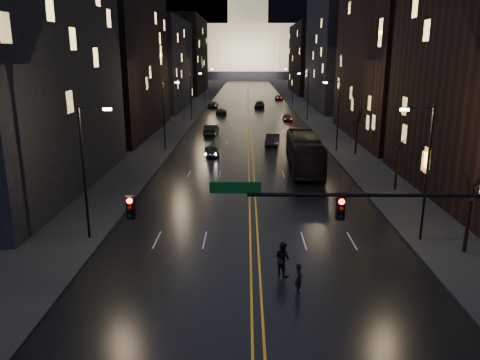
{
  "coord_description": "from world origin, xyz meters",
  "views": [
    {
      "loc": [
        -0.54,
        -19.05,
        11.91
      ],
      "look_at": [
        -0.98,
        12.92,
        3.4
      ],
      "focal_mm": 35.0,
      "sensor_mm": 36.0,
      "label": 1
    }
  ],
  "objects_px": {
    "traffic_signal": "(396,220)",
    "receding_car_a": "(272,140)",
    "pedestrian_a": "(299,278)",
    "oncoming_car_a": "(212,151)",
    "pedestrian_b": "(283,259)",
    "oncoming_car_b": "(211,130)",
    "bus": "(304,152)"
  },
  "relations": [
    {
      "from": "bus",
      "to": "pedestrian_b",
      "type": "height_order",
      "value": "bus"
    },
    {
      "from": "pedestrian_a",
      "to": "oncoming_car_a",
      "type": "bearing_deg",
      "value": 4.02
    },
    {
      "from": "pedestrian_b",
      "to": "pedestrian_a",
      "type": "bearing_deg",
      "value": 159.13
    },
    {
      "from": "oncoming_car_a",
      "to": "pedestrian_a",
      "type": "height_order",
      "value": "pedestrian_a"
    },
    {
      "from": "pedestrian_b",
      "to": "oncoming_car_a",
      "type": "bearing_deg",
      "value": -28.51
    },
    {
      "from": "pedestrian_a",
      "to": "pedestrian_b",
      "type": "relative_size",
      "value": 0.83
    },
    {
      "from": "bus",
      "to": "pedestrian_a",
      "type": "xyz_separation_m",
      "value": [
        -3.49,
        -27.45,
        -1.06
      ]
    },
    {
      "from": "pedestrian_b",
      "to": "bus",
      "type": "bearing_deg",
      "value": -48.95
    },
    {
      "from": "oncoming_car_b",
      "to": "oncoming_car_a",
      "type": "bearing_deg",
      "value": 99.11
    },
    {
      "from": "oncoming_car_a",
      "to": "pedestrian_a",
      "type": "bearing_deg",
      "value": 94.0
    },
    {
      "from": "receding_car_a",
      "to": "pedestrian_b",
      "type": "relative_size",
      "value": 2.52
    },
    {
      "from": "traffic_signal",
      "to": "pedestrian_a",
      "type": "height_order",
      "value": "traffic_signal"
    },
    {
      "from": "bus",
      "to": "receding_car_a",
      "type": "distance_m",
      "value": 13.78
    },
    {
      "from": "pedestrian_a",
      "to": "pedestrian_b",
      "type": "distance_m",
      "value": 2.17
    },
    {
      "from": "traffic_signal",
      "to": "pedestrian_b",
      "type": "xyz_separation_m",
      "value": [
        -4.4,
        5.0,
        -4.13
      ]
    },
    {
      "from": "oncoming_car_a",
      "to": "pedestrian_b",
      "type": "xyz_separation_m",
      "value": [
        6.25,
        -31.92,
        0.27
      ]
    },
    {
      "from": "oncoming_car_a",
      "to": "receding_car_a",
      "type": "xyz_separation_m",
      "value": [
        7.76,
        6.96,
        0.1
      ]
    },
    {
      "from": "receding_car_a",
      "to": "bus",
      "type": "bearing_deg",
      "value": -71.66
    },
    {
      "from": "oncoming_car_a",
      "to": "oncoming_car_b",
      "type": "relative_size",
      "value": 0.82
    },
    {
      "from": "traffic_signal",
      "to": "pedestrian_b",
      "type": "height_order",
      "value": "traffic_signal"
    },
    {
      "from": "oncoming_car_a",
      "to": "bus",
      "type": "bearing_deg",
      "value": 140.47
    },
    {
      "from": "bus",
      "to": "oncoming_car_a",
      "type": "relative_size",
      "value": 3.23
    },
    {
      "from": "bus",
      "to": "pedestrian_b",
      "type": "xyz_separation_m",
      "value": [
        -4.19,
        -25.41,
        -0.89
      ]
    },
    {
      "from": "traffic_signal",
      "to": "bus",
      "type": "bearing_deg",
      "value": 90.41
    },
    {
      "from": "oncoming_car_b",
      "to": "pedestrian_b",
      "type": "bearing_deg",
      "value": 103.65
    },
    {
      "from": "oncoming_car_b",
      "to": "receding_car_a",
      "type": "height_order",
      "value": "oncoming_car_b"
    },
    {
      "from": "traffic_signal",
      "to": "bus",
      "type": "distance_m",
      "value": 30.58
    },
    {
      "from": "traffic_signal",
      "to": "receding_car_a",
      "type": "distance_m",
      "value": 44.19
    },
    {
      "from": "oncoming_car_a",
      "to": "oncoming_car_b",
      "type": "height_order",
      "value": "oncoming_car_b"
    },
    {
      "from": "oncoming_car_b",
      "to": "receding_car_a",
      "type": "bearing_deg",
      "value": 140.5
    },
    {
      "from": "oncoming_car_b",
      "to": "pedestrian_a",
      "type": "height_order",
      "value": "oncoming_car_b"
    },
    {
      "from": "traffic_signal",
      "to": "oncoming_car_a",
      "type": "xyz_separation_m",
      "value": [
        -10.66,
        36.93,
        -4.4
      ]
    }
  ]
}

